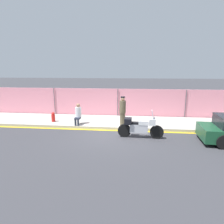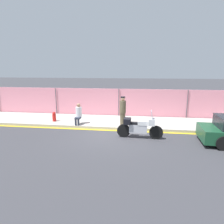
% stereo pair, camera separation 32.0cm
% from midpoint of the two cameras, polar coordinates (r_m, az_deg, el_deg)
% --- Properties ---
extents(ground_plane, '(120.00, 120.00, 0.00)m').
position_cam_midpoint_polar(ground_plane, '(11.11, -0.85, -6.50)').
color(ground_plane, '#38383D').
extents(sidewalk, '(35.66, 3.05, 0.17)m').
position_cam_midpoint_polar(sidewalk, '(13.33, 0.40, -2.86)').
color(sidewalk, '#ADA89E').
rests_on(sidewalk, ground_plane).
extents(curb_paint_stripe, '(35.66, 0.18, 0.01)m').
position_cam_midpoint_polar(curb_paint_stripe, '(11.81, -0.40, -5.31)').
color(curb_paint_stripe, gold).
rests_on(curb_paint_stripe, ground_plane).
extents(storefront_fence, '(33.87, 0.17, 2.13)m').
position_cam_midpoint_polar(storefront_fence, '(14.68, 1.05, 2.51)').
color(storefront_fence, pink).
rests_on(storefront_fence, ground_plane).
extents(motorcycle, '(2.39, 0.56, 1.50)m').
position_cam_midpoint_polar(motorcycle, '(10.56, 7.17, -4.19)').
color(motorcycle, black).
rests_on(motorcycle, ground_plane).
extents(officer_standing, '(0.38, 0.38, 1.77)m').
position_cam_midpoint_polar(officer_standing, '(12.09, 2.29, 0.37)').
color(officer_standing, brown).
rests_on(officer_standing, sidewalk).
extents(person_seated_on_curb, '(0.38, 0.67, 1.30)m').
position_cam_midpoint_polar(person_seated_on_curb, '(12.55, -10.38, -0.26)').
color(person_seated_on_curb, '#2D3342').
rests_on(person_seated_on_curb, sidewalk).
extents(fire_hydrant, '(0.23, 0.29, 0.63)m').
position_cam_midpoint_polar(fire_hydrant, '(13.64, -17.10, -1.37)').
color(fire_hydrant, red).
rests_on(fire_hydrant, sidewalk).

